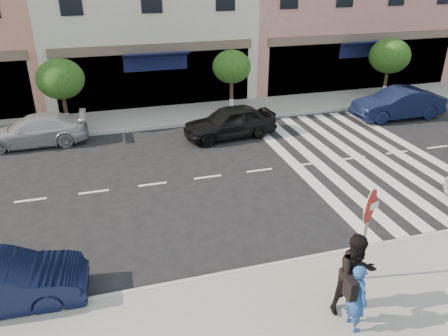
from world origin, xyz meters
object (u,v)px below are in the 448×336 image
at_px(car_far_mid, 230,122).
at_px(car_far_right, 398,104).
at_px(walker, 356,275).
at_px(car_far_left, 35,130).
at_px(photographer, 357,297).
at_px(stop_sign, 369,215).

xyz_separation_m(car_far_mid, car_far_right, (8.66, 0.13, 0.04)).
distance_m(car_far_mid, car_far_right, 8.66).
height_order(walker, car_far_left, walker).
height_order(photographer, walker, walker).
bearing_deg(car_far_left, car_far_mid, 80.19).
height_order(walker, car_far_right, walker).
distance_m(walker, car_far_right, 14.54).
distance_m(stop_sign, walker, 1.40).
relative_size(car_far_left, car_far_mid, 1.05).
distance_m(walker, car_far_left, 14.68).
height_order(stop_sign, car_far_left, stop_sign).
relative_size(walker, car_far_mid, 0.47).
bearing_deg(stop_sign, photographer, -142.77).
bearing_deg(car_far_right, car_far_mid, -88.66).
relative_size(stop_sign, photographer, 1.59).
xyz_separation_m(stop_sign, walker, (-0.72, -0.85, -0.84)).
relative_size(photographer, car_far_mid, 0.38).
bearing_deg(stop_sign, walker, -146.92).
relative_size(photographer, car_far_right, 0.35).
relative_size(walker, car_far_left, 0.45).
height_order(walker, car_far_mid, walker).
bearing_deg(car_far_left, photographer, 30.08).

